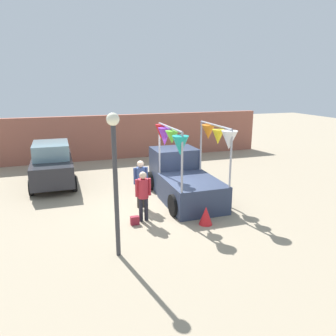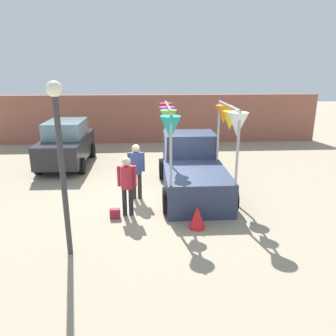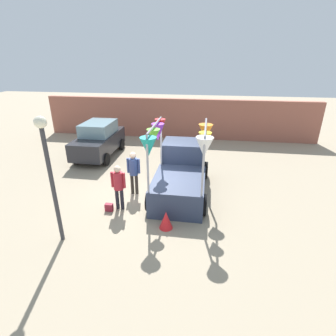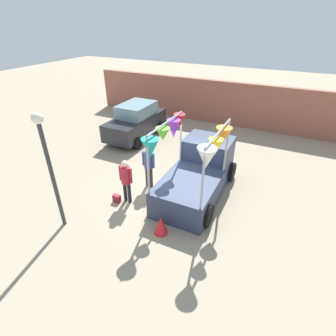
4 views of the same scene
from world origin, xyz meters
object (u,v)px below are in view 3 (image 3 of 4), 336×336
vendor_truck (181,170)px  parked_car (99,139)px  folded_kite_bundle_crimson (166,220)px  person_customer (118,183)px  handbag (109,207)px  person_vendor (134,169)px  street_lamp (48,164)px

vendor_truck → parked_car: (-4.90, 3.40, 0.04)m
parked_car → folded_kite_bundle_crimson: 7.71m
person_customer → parked_car: bearing=118.9°
handbag → person_customer: bearing=29.7°
person_customer → folded_kite_bundle_crimson: 2.17m
person_vendor → street_lamp: street_lamp is taller
parked_car → handbag: parked_car is taller
handbag → street_lamp: (-0.84, -1.74, 2.34)m
folded_kite_bundle_crimson → person_customer: bearing=153.8°
person_customer → street_lamp: (-1.19, -1.94, 1.45)m
person_vendor → handbag: bearing=-112.0°
person_vendor → street_lamp: size_ratio=0.47×
person_customer → folded_kite_bundle_crimson: person_customer is taller
parked_car → folded_kite_bundle_crimson: size_ratio=6.67×
street_lamp → person_vendor: bearing=65.9°
street_lamp → folded_kite_bundle_crimson: bearing=18.9°
handbag → street_lamp: 3.03m
vendor_truck → folded_kite_bundle_crimson: bearing=-94.4°
vendor_truck → folded_kite_bundle_crimson: 2.76m
vendor_truck → person_vendor: size_ratio=2.35×
street_lamp → folded_kite_bundle_crimson: 3.87m
person_customer → person_vendor: bearing=79.8°
vendor_truck → street_lamp: 5.17m
person_vendor → folded_kite_bundle_crimson: size_ratio=2.95×
street_lamp → folded_kite_bundle_crimson: size_ratio=6.29×
parked_car → handbag: 5.98m
person_vendor → parked_car: bearing=127.7°
street_lamp → person_customer: bearing=58.5°
person_customer → vendor_truck: bearing=41.0°
handbag → folded_kite_bundle_crimson: size_ratio=0.47×
folded_kite_bundle_crimson → parked_car: bearing=127.7°
vendor_truck → street_lamp: (-3.23, -3.72, 1.57)m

